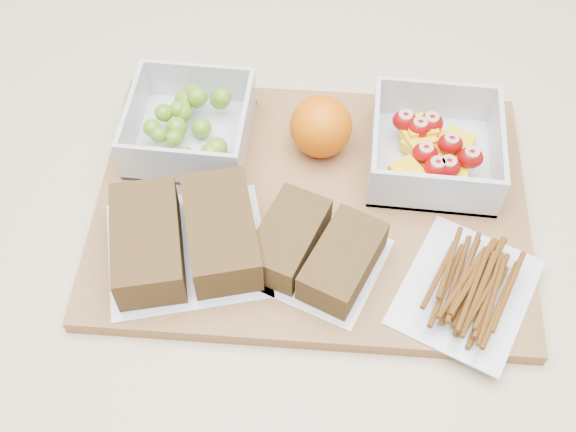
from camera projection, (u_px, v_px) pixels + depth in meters
name	position (u px, v px, depth m)	size (l,w,h in m)	color
counter	(283.00, 394.00, 1.08)	(1.20, 0.90, 0.90)	beige
cutting_board	(311.00, 206.00, 0.71)	(0.42, 0.30, 0.02)	olive
grape_container	(191.00, 124.00, 0.73)	(0.12, 0.12, 0.05)	silver
fruit_container	(434.00, 149.00, 0.72)	(0.13, 0.13, 0.05)	silver
orange	(321.00, 126.00, 0.72)	(0.06, 0.06, 0.06)	#E56405
sandwich_bag_left	(185.00, 238.00, 0.66)	(0.18, 0.16, 0.04)	silver
sandwich_bag_center	(315.00, 250.00, 0.65)	(0.15, 0.14, 0.04)	silver
pretzel_bag	(469.00, 285.00, 0.64)	(0.15, 0.16, 0.03)	silver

